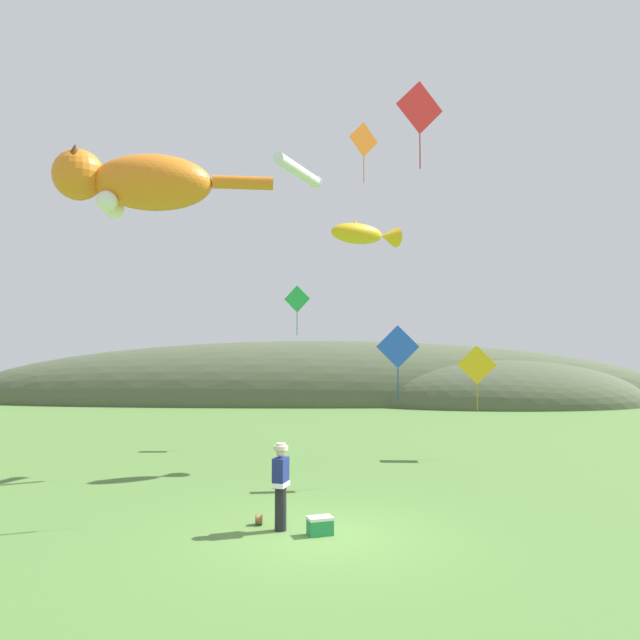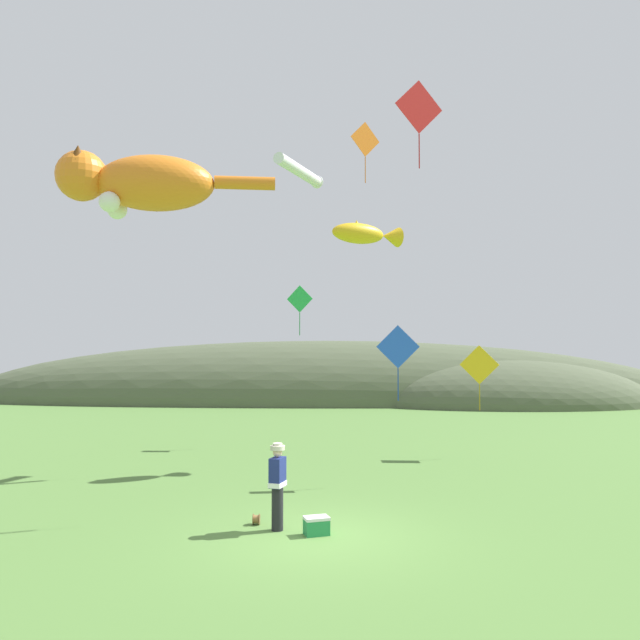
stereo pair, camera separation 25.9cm
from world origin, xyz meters
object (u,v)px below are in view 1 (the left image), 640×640
kite_diamond_gold (476,365)px  kite_giant_cat (137,182)px  kite_fish_windsock (364,234)px  kite_diamond_red (419,108)px  kite_tube_streamer (298,171)px  kite_diamond_blue (397,347)px  kite_spool (259,519)px  picnic_cooler (320,526)px  kite_diamond_green (297,299)px  festival_attendant (280,483)px  kite_diamond_orange (363,140)px

kite_diamond_gold → kite_giant_cat: bearing=-179.4°
kite_giant_cat → kite_fish_windsock: bearing=-9.4°
kite_diamond_red → kite_tube_streamer: bearing=129.0°
kite_fish_windsock → kite_diamond_red: size_ratio=1.11×
kite_diamond_blue → kite_spool: bearing=-130.0°
kite_tube_streamer → picnic_cooler: bearing=-84.5°
kite_diamond_green → kite_spool: bearing=-92.0°
kite_tube_streamer → kite_fish_windsock: bearing=14.1°
picnic_cooler → kite_fish_windsock: (1.45, 7.63, 7.29)m
kite_giant_cat → kite_tube_streamer: (5.72, -1.84, -0.12)m
festival_attendant → kite_diamond_blue: size_ratio=0.84×
kite_spool → festival_attendant: bearing=-40.6°
kite_tube_streamer → kite_diamond_gold: 8.99m
kite_fish_windsock → kite_diamond_gold: bearing=19.5°
picnic_cooler → kite_diamond_blue: 6.40m
picnic_cooler → kite_diamond_gold: bearing=58.9°
kite_spool → kite_tube_streamer: bearing=84.6°
kite_tube_streamer → kite_diamond_green: kite_tube_streamer is taller
kite_tube_streamer → kite_diamond_blue: (2.87, -2.25, -5.66)m
picnic_cooler → kite_diamond_orange: bearing=79.7°
picnic_cooler → kite_diamond_red: bearing=50.3°
kite_tube_streamer → kite_diamond_red: (3.25, -4.01, 0.48)m
kite_diamond_green → kite_fish_windsock: bearing=-60.3°
picnic_cooler → kite_giant_cat: kite_giant_cat is taller
kite_fish_windsock → kite_diamond_orange: (0.03, 0.49, 3.29)m
picnic_cooler → kite_diamond_orange: 13.42m
kite_diamond_blue → kite_diamond_orange: bearing=102.1°
kite_diamond_green → kite_diamond_gold: bearing=-23.0°
picnic_cooler → kite_giant_cat: (-6.40, 8.93, 9.35)m
kite_spool → kite_giant_cat: size_ratio=0.03×
picnic_cooler → kite_diamond_blue: kite_diamond_blue is taller
kite_diamond_gold → picnic_cooler: bearing=-121.1°
picnic_cooler → kite_tube_streamer: kite_tube_streamer is taller
kite_diamond_green → kite_diamond_orange: size_ratio=0.94×
kite_diamond_blue → festival_attendant: bearing=-123.3°
kite_fish_windsock → kite_diamond_orange: bearing=86.6°
kite_diamond_gold → kite_diamond_green: size_ratio=1.14×
festival_attendant → kite_diamond_blue: 6.13m
festival_attendant → kite_giant_cat: (-5.60, 8.64, 8.58)m
festival_attendant → kite_diamond_orange: bearing=73.7°
kite_diamond_green → kite_diamond_blue: bearing=-65.9°
kite_fish_windsock → kite_tube_streamer: kite_tube_streamer is taller
kite_diamond_blue → kite_diamond_orange: kite_diamond_orange is taller
kite_spool → kite_diamond_blue: size_ratio=0.11×
kite_spool → kite_diamond_red: size_ratio=0.10×
kite_spool → kite_fish_windsock: 10.47m
picnic_cooler → kite_diamond_red: size_ratio=0.25×
festival_attendant → kite_spool: bearing=139.4°
kite_diamond_gold → kite_diamond_blue: (-3.27, -4.20, 0.61)m
kite_diamond_blue → kite_diamond_red: bearing=-77.9°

